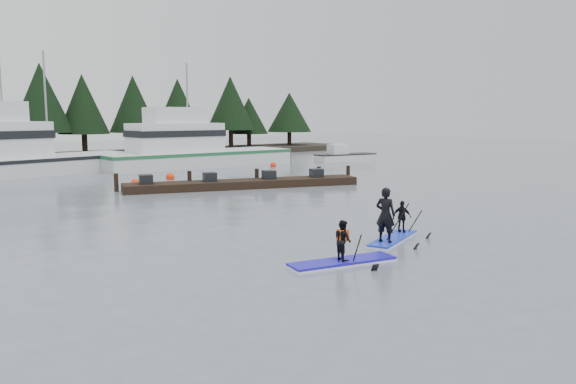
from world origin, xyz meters
TOP-DOWN VIEW (x-y plane):
  - ground at (0.00, 0.00)m, footprint 160.00×160.00m
  - far_shore at (0.00, 42.00)m, footprint 70.00×8.00m
  - treeline at (0.00, 42.00)m, footprint 60.00×4.00m
  - fishing_boat_large at (-4.75, 30.53)m, footprint 17.65×8.24m
  - fishing_boat_medium at (8.54, 29.24)m, footprint 15.92×4.61m
  - skiff at (22.11, 25.34)m, footprint 5.94×2.53m
  - floating_dock at (4.20, 15.31)m, footprint 13.38×5.99m
  - buoy_c at (13.58, 24.97)m, footprint 0.50×0.50m
  - buoy_b at (-0.21, 20.37)m, footprint 0.49×0.49m
  - buoy_d at (2.87, 21.92)m, footprint 0.55×0.55m
  - paddleboard_solo at (-3.06, -0.29)m, footprint 3.23×1.43m
  - paddleboard_duo at (0.14, 0.75)m, footprint 3.04×1.78m

SIDE VIEW (x-z plane):
  - ground at x=0.00m, z-range 0.00..0.00m
  - treeline at x=0.00m, z-range -4.00..4.00m
  - buoy_c at x=13.58m, z-range -0.25..0.25m
  - buoy_b at x=-0.21m, z-range -0.25..0.25m
  - buoy_d at x=2.87m, z-range -0.28..0.28m
  - floating_dock at x=4.20m, z-range 0.00..0.45m
  - far_shore at x=0.00m, z-range 0.00..0.60m
  - skiff at x=22.11m, z-range 0.00..0.67m
  - paddleboard_solo at x=-3.06m, z-range -0.50..1.25m
  - fishing_boat_medium at x=8.54m, z-range -3.96..5.31m
  - paddleboard_duo at x=0.14m, z-range -0.52..1.87m
  - fishing_boat_large at x=-4.75m, z-range -4.11..5.57m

